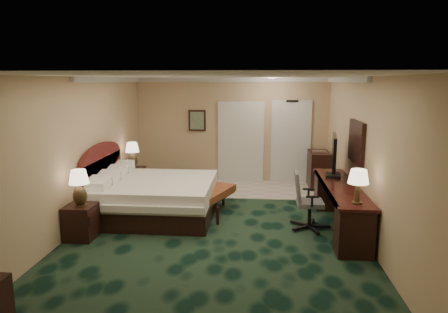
# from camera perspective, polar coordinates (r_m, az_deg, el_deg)

# --- Properties ---
(floor) EXTENTS (5.00, 7.50, 0.00)m
(floor) POSITION_cam_1_polar(r_m,az_deg,el_deg) (7.17, -1.05, -10.71)
(floor) COLOR black
(floor) RESTS_ON ground
(ceiling) EXTENTS (5.00, 7.50, 0.00)m
(ceiling) POSITION_cam_1_polar(r_m,az_deg,el_deg) (6.68, -1.13, 11.40)
(ceiling) COLOR white
(ceiling) RESTS_ON wall_back
(wall_back) EXTENTS (5.00, 0.00, 2.70)m
(wall_back) POSITION_cam_1_polar(r_m,az_deg,el_deg) (10.49, 1.06, 3.78)
(wall_back) COLOR tan
(wall_back) RESTS_ON ground
(wall_front) EXTENTS (5.00, 0.00, 2.70)m
(wall_front) POSITION_cam_1_polar(r_m,az_deg,el_deg) (3.24, -8.24, -12.59)
(wall_front) COLOR tan
(wall_front) RESTS_ON ground
(wall_left) EXTENTS (0.00, 7.50, 2.70)m
(wall_left) POSITION_cam_1_polar(r_m,az_deg,el_deg) (7.48, -20.50, 0.26)
(wall_left) COLOR tan
(wall_left) RESTS_ON ground
(wall_right) EXTENTS (0.00, 7.50, 2.70)m
(wall_right) POSITION_cam_1_polar(r_m,az_deg,el_deg) (6.99, 19.74, -0.38)
(wall_right) COLOR tan
(wall_right) RESTS_ON ground
(crown_molding) EXTENTS (5.00, 7.50, 0.10)m
(crown_molding) POSITION_cam_1_polar(r_m,az_deg,el_deg) (6.68, -1.13, 10.97)
(crown_molding) COLOR silver
(crown_molding) RESTS_ON wall_back
(tile_patch) EXTENTS (3.20, 1.70, 0.01)m
(tile_patch) POSITION_cam_1_polar(r_m,az_deg,el_deg) (9.89, 5.92, -4.64)
(tile_patch) COLOR #B4A99C
(tile_patch) RESTS_ON ground
(headboard) EXTENTS (0.12, 2.00, 1.40)m
(headboard) POSITION_cam_1_polar(r_m,az_deg,el_deg) (8.48, -16.98, -2.84)
(headboard) COLOR #4C1A14
(headboard) RESTS_ON ground
(entry_door) EXTENTS (1.02, 0.06, 2.18)m
(entry_door) POSITION_cam_1_polar(r_m,az_deg,el_deg) (10.51, 9.51, 2.00)
(entry_door) COLOR silver
(entry_door) RESTS_ON ground
(closet_doors) EXTENTS (1.20, 0.06, 2.10)m
(closet_doors) POSITION_cam_1_polar(r_m,az_deg,el_deg) (10.48, 2.41, 2.11)
(closet_doors) COLOR beige
(closet_doors) RESTS_ON ground
(wall_art) EXTENTS (0.45, 0.06, 0.55)m
(wall_art) POSITION_cam_1_polar(r_m,az_deg,el_deg) (10.52, -3.86, 5.15)
(wall_art) COLOR #496F56
(wall_art) RESTS_ON wall_back
(wall_mirror) EXTENTS (0.05, 0.95, 0.75)m
(wall_mirror) POSITION_cam_1_polar(r_m,az_deg,el_deg) (7.53, 18.40, 1.99)
(wall_mirror) COLOR white
(wall_mirror) RESTS_ON wall_right
(bed) EXTENTS (2.24, 2.07, 0.71)m
(bed) POSITION_cam_1_polar(r_m,az_deg,el_deg) (8.02, -9.65, -5.84)
(bed) COLOR white
(bed) RESTS_ON ground
(nightstand_near) EXTENTS (0.47, 0.53, 0.58)m
(nightstand_near) POSITION_cam_1_polar(r_m,az_deg,el_deg) (7.23, -19.69, -8.73)
(nightstand_near) COLOR black
(nightstand_near) RESTS_ON ground
(nightstand_far) EXTENTS (0.48, 0.55, 0.60)m
(nightstand_far) POSITION_cam_1_polar(r_m,az_deg,el_deg) (9.75, -12.81, -3.31)
(nightstand_far) COLOR black
(nightstand_far) RESTS_ON ground
(lamp_near) EXTENTS (0.39, 0.39, 0.61)m
(lamp_near) POSITION_cam_1_polar(r_m,az_deg,el_deg) (7.00, -19.95, -4.26)
(lamp_near) COLOR black
(lamp_near) RESTS_ON nightstand_near
(lamp_far) EXTENTS (0.33, 0.33, 0.61)m
(lamp_far) POSITION_cam_1_polar(r_m,az_deg,el_deg) (9.65, -12.95, 0.19)
(lamp_far) COLOR black
(lamp_far) RESTS_ON nightstand_far
(bed_bench) EXTENTS (0.94, 1.48, 0.47)m
(bed_bench) POSITION_cam_1_polar(r_m,az_deg,el_deg) (8.03, -1.84, -6.55)
(bed_bench) COLOR brown
(bed_bench) RESTS_ON ground
(desk) EXTENTS (0.59, 2.76, 0.80)m
(desk) POSITION_cam_1_polar(r_m,az_deg,el_deg) (7.52, 16.18, -6.91)
(desk) COLOR black
(desk) RESTS_ON ground
(tv) EXTENTS (0.25, 1.04, 0.81)m
(tv) POSITION_cam_1_polar(r_m,az_deg,el_deg) (7.96, 15.43, 0.06)
(tv) COLOR black
(tv) RESTS_ON desk
(desk_lamp) EXTENTS (0.39, 0.39, 0.54)m
(desk_lamp) POSITION_cam_1_polar(r_m,az_deg,el_deg) (6.33, 18.58, -4.08)
(desk_lamp) COLOR black
(desk_lamp) RESTS_ON desk
(desk_chair) EXTENTS (0.61, 0.57, 1.04)m
(desk_chair) POSITION_cam_1_polar(r_m,az_deg,el_deg) (7.33, 12.20, -6.16)
(desk_chair) COLOR #535353
(desk_chair) RESTS_ON ground
(minibar) EXTENTS (0.48, 0.86, 0.90)m
(minibar) POSITION_cam_1_polar(r_m,az_deg,el_deg) (10.19, 13.35, -1.85)
(minibar) COLOR black
(minibar) RESTS_ON ground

